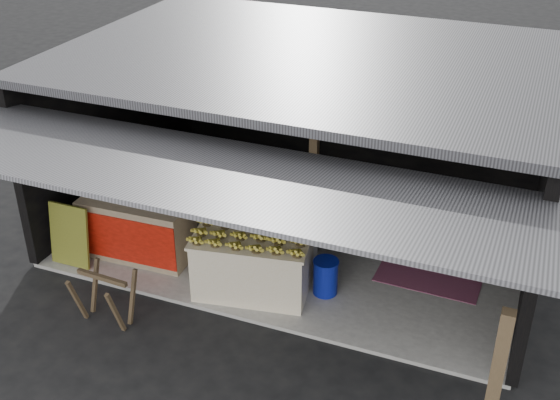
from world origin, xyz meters
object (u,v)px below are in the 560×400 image
at_px(banana_table, 253,263).
at_px(plastic_chair, 416,214).
at_px(sawhorse, 104,293).
at_px(neighbor_stall, 137,225).
at_px(water_barrel, 325,278).
at_px(white_crate, 283,231).

distance_m(banana_table, plastic_chair, 2.74).
bearing_deg(sawhorse, neighbor_stall, 109.00).
distance_m(neighbor_stall, water_barrel, 2.99).
xyz_separation_m(neighbor_stall, sawhorse, (0.43, -1.53, -0.10)).
xyz_separation_m(white_crate, plastic_chair, (1.74, 1.14, 0.06)).
xyz_separation_m(white_crate, water_barrel, (0.86, -0.55, -0.26)).
xyz_separation_m(banana_table, sawhorse, (-1.56, -1.34, -0.03)).
xyz_separation_m(sawhorse, water_barrel, (2.54, 1.64, -0.16)).
relative_size(white_crate, water_barrel, 2.04).
xyz_separation_m(banana_table, neighbor_stall, (-2.00, 0.20, 0.06)).
bearing_deg(plastic_chair, banana_table, -149.33).
bearing_deg(sawhorse, banana_table, 43.66).
height_order(banana_table, plastic_chair, plastic_chair).
height_order(banana_table, water_barrel, banana_table).
bearing_deg(neighbor_stall, banana_table, -7.76).
bearing_deg(sawhorse, water_barrel, 36.05).
height_order(banana_table, sawhorse, banana_table).
relative_size(banana_table, white_crate, 1.71).
bearing_deg(white_crate, sawhorse, -133.57).
height_order(neighbor_stall, sawhorse, neighbor_stall).
relative_size(banana_table, water_barrel, 3.48).
bearing_deg(banana_table, water_barrel, 7.71).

